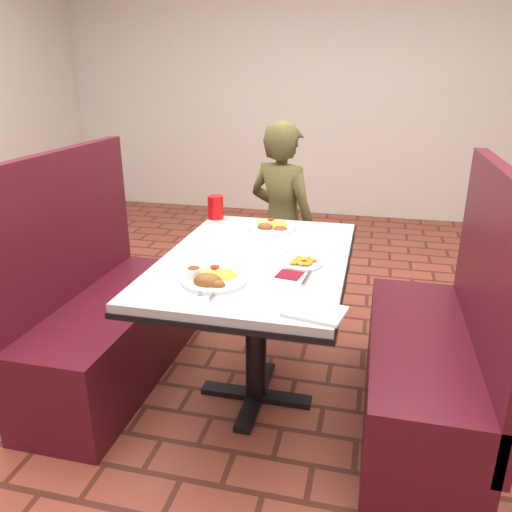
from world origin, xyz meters
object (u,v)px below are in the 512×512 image
Objects in this scene: diner_person at (282,224)px; red_tumbler at (216,207)px; dining_table at (256,276)px; booth_bench_right at (433,361)px; far_dinner_plate at (272,225)px; near_dinner_plate at (213,275)px; booth_bench_left at (104,321)px; plantain_plate at (303,263)px.

red_tumbler is (-0.31, -0.36, 0.18)m from diner_person.
dining_table is 0.90m from diner_person.
booth_bench_right reaches higher than red_tumbler.
near_dinner_plate is at bearing -96.25° from far_dinner_plate.
dining_table is 1.01× the size of booth_bench_left.
red_tumbler is (-0.36, 0.54, 0.16)m from dining_table.
far_dinner_plate is at bearing 115.80° from plantain_plate.
red_tumbler is (-1.16, 0.54, 0.49)m from booth_bench_right.
diner_person is at bearing 133.34° from booth_bench_right.
near_dinner_plate is (-0.04, -1.22, 0.15)m from diner_person.
booth_bench_left reaches higher than plantain_plate.
red_tumbler is at bearing 50.77° from booth_bench_left.
diner_person is 1.01m from plantain_plate.
dining_table is at bearing 117.56° from diner_person.
booth_bench_right is at bearing 5.81° from plantain_plate.
near_dinner_plate is at bearing 112.25° from diner_person.
red_tumbler is (0.44, 0.54, 0.49)m from booth_bench_left.
dining_table is 0.44m from far_dinner_plate.
booth_bench_left is 0.85m from red_tumbler.
booth_bench_left reaches higher than red_tumbler.
near_dinner_plate is 1.05× the size of far_dinner_plate.
booth_bench_right is at bearing -27.26° from far_dinner_plate.
booth_bench_right reaches higher than near_dinner_plate.
diner_person is at bearing 94.52° from far_dinner_plate.
plantain_plate is (-0.58, -0.06, 0.43)m from booth_bench_right.
diner_person reaches higher than plantain_plate.
plantain_plate reaches higher than dining_table.
far_dinner_plate is at bearing 152.74° from booth_bench_right.
dining_table is 0.36m from near_dinner_plate.
dining_table is at bearing -88.11° from far_dinner_plate.
booth_bench_right reaches higher than dining_table.
booth_bench_right reaches higher than far_dinner_plate.
red_tumbler is at bearing 155.13° from booth_bench_right.
dining_table is 4.96× the size of far_dinner_plate.
dining_table is at bearing 73.60° from near_dinner_plate.
booth_bench_right is 1.27m from diner_person.
diner_person reaches higher than dining_table.
far_dinner_plate is 0.37m from red_tumbler.
diner_person is at bearing 87.99° from near_dinner_plate.
near_dinner_plate is at bearing -72.86° from red_tumbler.
dining_table is 1.01× the size of booth_bench_right.
plantain_plate is at bearing -45.93° from red_tumbler.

